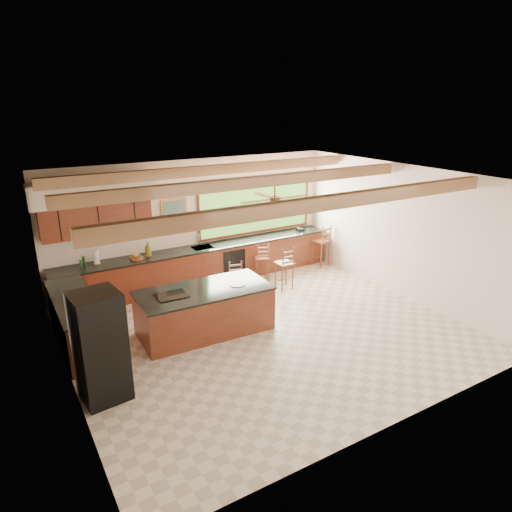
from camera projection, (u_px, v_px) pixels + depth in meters
ground at (266, 330)px, 8.99m from camera, size 7.20×7.20×0.00m
room_shell at (241, 215)px, 8.72m from camera, size 7.27×6.54×3.02m
counter_run at (178, 276)px, 10.49m from camera, size 7.12×3.10×1.26m
island at (205, 310)px, 8.84m from camera, size 2.58×1.28×0.91m
refrigerator at (100, 347)px, 6.72m from camera, size 0.73×0.72×1.72m
bar_stool_a at (235, 277)px, 10.14m from camera, size 0.42×0.42×0.98m
bar_stool_b at (263, 258)px, 11.32m from camera, size 0.45×0.45×0.97m
bar_stool_c at (286, 264)px, 10.78m from camera, size 0.39×0.39×1.05m
bar_stool_d at (322, 242)px, 12.31m from camera, size 0.49×0.49×1.15m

